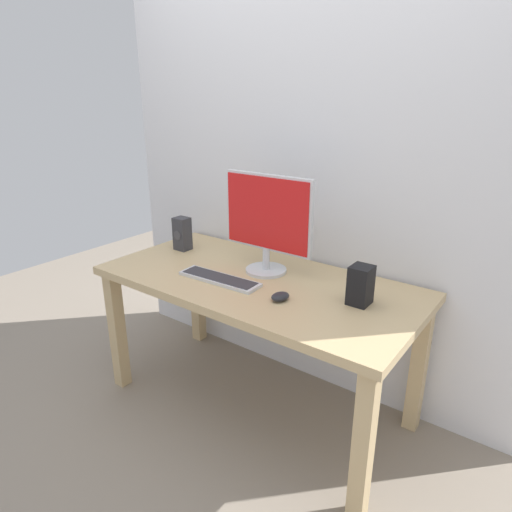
{
  "coord_description": "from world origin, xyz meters",
  "views": [
    {
      "loc": [
        1.22,
        -1.64,
        1.61
      ],
      "look_at": [
        -0.01,
        0.0,
        0.86
      ],
      "focal_mm": 31.45,
      "sensor_mm": 36.0,
      "label": 1
    }
  ],
  "objects": [
    {
      "name": "ground_plane",
      "position": [
        0.0,
        0.0,
        0.0
      ],
      "size": [
        6.0,
        6.0,
        0.0
      ],
      "primitive_type": "plane",
      "color": "gray"
    },
    {
      "name": "wall_back",
      "position": [
        0.0,
        0.43,
        1.5
      ],
      "size": [
        2.49,
        0.04,
        3.0
      ],
      "primitive_type": "cube",
      "color": "silver",
      "rests_on": "ground_plane"
    },
    {
      "name": "desk",
      "position": [
        0.0,
        0.0,
        0.64
      ],
      "size": [
        1.6,
        0.77,
        0.74
      ],
      "color": "tan",
      "rests_on": "ground_plane"
    },
    {
      "name": "monitor",
      "position": [
        -0.02,
        0.12,
        1.01
      ],
      "size": [
        0.5,
        0.21,
        0.5
      ],
      "color": "silver",
      "rests_on": "desk"
    },
    {
      "name": "keyboard_primary",
      "position": [
        -0.14,
        -0.12,
        0.75
      ],
      "size": [
        0.44,
        0.13,
        0.02
      ],
      "color": "silver",
      "rests_on": "desk"
    },
    {
      "name": "mouse",
      "position": [
        0.23,
        -0.13,
        0.76
      ],
      "size": [
        0.08,
        0.1,
        0.04
      ],
      "primitive_type": "ellipsoid",
      "rotation": [
        0.0,
        0.0,
        -0.2
      ],
      "color": "#232328",
      "rests_on": "desk"
    },
    {
      "name": "speaker_right",
      "position": [
        0.52,
        0.05,
        0.83
      ],
      "size": [
        0.09,
        0.1,
        0.17
      ],
      "color": "black",
      "rests_on": "desk"
    },
    {
      "name": "speaker_left",
      "position": [
        -0.62,
        0.1,
        0.84
      ],
      "size": [
        0.09,
        0.08,
        0.19
      ],
      "color": "#333338",
      "rests_on": "desk"
    }
  ]
}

